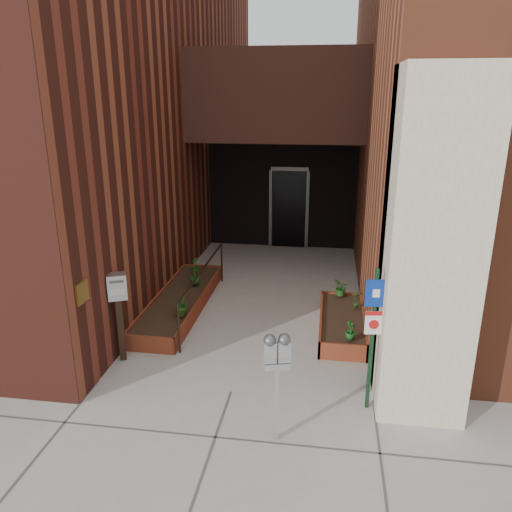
% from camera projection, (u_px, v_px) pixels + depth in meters
% --- Properties ---
extents(ground, '(80.00, 80.00, 0.00)m').
position_uv_depth(ground, '(231.00, 392.00, 7.13)').
color(ground, '#9E9991').
rests_on(ground, ground).
extents(architecture, '(20.00, 14.60, 10.00)m').
position_uv_depth(architecture, '(275.00, 53.00, 12.08)').
color(architecture, '#5E261B').
rests_on(architecture, ground).
extents(planter_left, '(0.90, 3.60, 0.30)m').
position_uv_depth(planter_left, '(180.00, 302.00, 9.84)').
color(planter_left, maroon).
rests_on(planter_left, ground).
extents(planter_right, '(0.80, 2.20, 0.30)m').
position_uv_depth(planter_right, '(342.00, 324.00, 8.93)').
color(planter_right, maroon).
rests_on(planter_right, ground).
extents(handrail, '(0.04, 3.34, 0.90)m').
position_uv_depth(handrail, '(203.00, 275.00, 9.53)').
color(handrail, black).
rests_on(handrail, ground).
extents(parking_meter, '(0.33, 0.19, 1.44)m').
position_uv_depth(parking_meter, '(277.00, 359.00, 5.81)').
color(parking_meter, '#A9A9AB').
rests_on(parking_meter, ground).
extents(sign_post, '(0.27, 0.08, 2.00)m').
position_uv_depth(sign_post, '(373.00, 325.00, 6.39)').
color(sign_post, '#11311B').
rests_on(sign_post, ground).
extents(payment_dropbox, '(0.35, 0.31, 1.45)m').
position_uv_depth(payment_dropbox, '(118.00, 299.00, 7.68)').
color(payment_dropbox, black).
rests_on(payment_dropbox, ground).
extents(shrub_left_a, '(0.34, 0.34, 0.33)m').
position_uv_depth(shrub_left_a, '(182.00, 305.00, 8.91)').
color(shrub_left_a, '#1C621F').
rests_on(shrub_left_a, planter_left).
extents(shrub_left_b, '(0.24, 0.24, 0.37)m').
position_uv_depth(shrub_left_b, '(180.00, 306.00, 8.82)').
color(shrub_left_b, '#275B1A').
rests_on(shrub_left_b, planter_left).
extents(shrub_left_c, '(0.29, 0.29, 0.40)m').
position_uv_depth(shrub_left_c, '(195.00, 275.00, 10.27)').
color(shrub_left_c, '#185117').
rests_on(shrub_left_c, planter_left).
extents(shrub_left_d, '(0.27, 0.27, 0.38)m').
position_uv_depth(shrub_left_d, '(196.00, 265.00, 10.87)').
color(shrub_left_d, '#285819').
rests_on(shrub_left_d, planter_left).
extents(shrub_right_a, '(0.23, 0.23, 0.30)m').
position_uv_depth(shrub_right_a, '(351.00, 331.00, 7.97)').
color(shrub_right_a, '#17521A').
rests_on(shrub_right_a, planter_right).
extents(shrub_right_b, '(0.18, 0.18, 0.32)m').
position_uv_depth(shrub_right_b, '(356.00, 300.00, 9.14)').
color(shrub_right_b, '#214E16').
rests_on(shrub_right_b, planter_right).
extents(shrub_right_c, '(0.31, 0.31, 0.32)m').
position_uv_depth(shrub_right_c, '(341.00, 288.00, 9.68)').
color(shrub_right_c, '#1F5819').
rests_on(shrub_right_c, planter_right).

